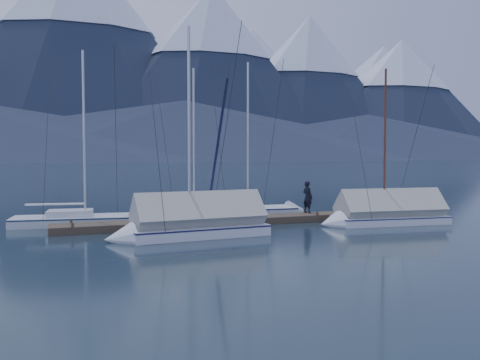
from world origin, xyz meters
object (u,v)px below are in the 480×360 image
object	(u,v)px
sailboat_covered_near	(381,216)
sailboat_open_mid	(202,216)
sailboat_open_right	(256,212)
sailboat_covered_far	(186,226)
person	(308,197)
sailboat_open_left	(96,221)

from	to	relation	value
sailboat_covered_near	sailboat_open_mid	bearing A→B (deg)	145.34
sailboat_open_right	sailboat_covered_far	distance (m)	8.29
sailboat_open_mid	sailboat_covered_near	distance (m)	9.37
sailboat_covered_near	person	bearing A→B (deg)	129.44
sailboat_open_mid	sailboat_covered_near	size ratio (longest dim) A/B	1.04
sailboat_open_right	sailboat_covered_near	distance (m)	7.16
sailboat_open_mid	sailboat_covered_far	bearing A→B (deg)	-112.49
sailboat_open_right	sailboat_open_mid	bearing A→B (deg)	-174.89
sailboat_open_mid	person	bearing A→B (deg)	-23.71
sailboat_open_left	person	size ratio (longest dim) A/B	5.50
sailboat_open_left	sailboat_covered_near	xyz separation A→B (m)	(13.33, -4.85, 0.26)
sailboat_open_left	sailboat_covered_near	distance (m)	14.18
sailboat_covered_far	sailboat_open_mid	bearing A→B (deg)	67.51
sailboat_open_left	sailboat_covered_far	distance (m)	6.20
sailboat_open_mid	sailboat_open_right	xyz separation A→B (m)	(3.29, 0.29, 0.01)
sailboat_covered_far	sailboat_covered_near	bearing A→B (deg)	2.40
sailboat_covered_near	sailboat_open_left	bearing A→B (deg)	160.00
sailboat_open_mid	person	distance (m)	5.78
sailboat_covered_far	sailboat_open_right	bearing A→B (deg)	46.84
sailboat_open_left	person	bearing A→B (deg)	-9.49
sailboat_open_mid	sailboat_covered_far	distance (m)	6.23
sailboat_covered_near	sailboat_covered_far	size ratio (longest dim) A/B	0.88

